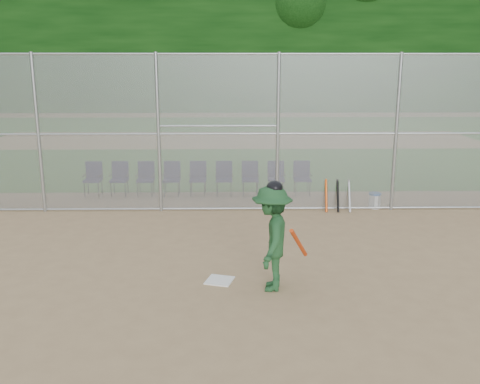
{
  "coord_description": "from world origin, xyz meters",
  "views": [
    {
      "loc": [
        -0.2,
        -8.4,
        3.76
      ],
      "look_at": [
        0.0,
        2.5,
        1.1
      ],
      "focal_mm": 40.0,
      "sensor_mm": 36.0,
      "label": 1
    }
  ],
  "objects_px": {
    "home_plate": "(220,280)",
    "chair_0": "(93,179)",
    "batter_at_plate": "(272,237)",
    "water_cooler": "(375,200)"
  },
  "relations": [
    {
      "from": "home_plate",
      "to": "batter_at_plate",
      "type": "distance_m",
      "value": 1.3
    },
    {
      "from": "home_plate",
      "to": "water_cooler",
      "type": "xyz_separation_m",
      "value": [
        4.01,
        4.77,
        0.2
      ]
    },
    {
      "from": "home_plate",
      "to": "chair_0",
      "type": "xyz_separation_m",
      "value": [
        -3.76,
        6.28,
        0.47
      ]
    },
    {
      "from": "batter_at_plate",
      "to": "water_cooler",
      "type": "height_order",
      "value": "batter_at_plate"
    },
    {
      "from": "water_cooler",
      "to": "batter_at_plate",
      "type": "bearing_deg",
      "value": -121.48
    },
    {
      "from": "batter_at_plate",
      "to": "water_cooler",
      "type": "xyz_separation_m",
      "value": [
        3.12,
        5.1,
        -0.7
      ]
    },
    {
      "from": "chair_0",
      "to": "batter_at_plate",
      "type": "bearing_deg",
      "value": -54.89
    },
    {
      "from": "batter_at_plate",
      "to": "chair_0",
      "type": "xyz_separation_m",
      "value": [
        -4.64,
        6.6,
        -0.43
      ]
    },
    {
      "from": "batter_at_plate",
      "to": "home_plate",
      "type": "bearing_deg",
      "value": 159.75
    },
    {
      "from": "home_plate",
      "to": "chair_0",
      "type": "distance_m",
      "value": 7.33
    }
  ]
}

